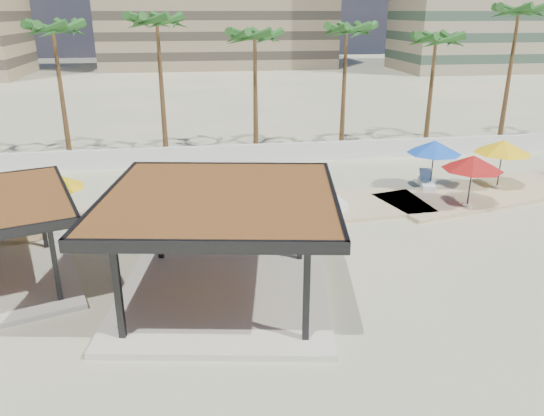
{
  "coord_description": "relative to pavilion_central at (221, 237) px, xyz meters",
  "views": [
    {
      "loc": [
        -1.21,
        -16.29,
        9.08
      ],
      "look_at": [
        1.9,
        4.02,
        1.4
      ],
      "focal_mm": 35.0,
      "sensor_mm": 36.0,
      "label": 1
    }
  ],
  "objects": [
    {
      "name": "ground",
      "position": [
        0.46,
        0.55,
        -2.21
      ],
      "size": [
        200.0,
        200.0,
        0.0
      ],
      "primitive_type": "plane",
      "color": "#CDBC88",
      "rests_on": "ground"
    },
    {
      "name": "promenade",
      "position": [
        2.46,
        8.22,
        -2.15
      ],
      "size": [
        44.45,
        7.97,
        0.24
      ],
      "color": "#C6B284",
      "rests_on": "ground"
    },
    {
      "name": "boundary_wall",
      "position": [
        0.46,
        16.55,
        -1.61
      ],
      "size": [
        56.0,
        0.3,
        1.2
      ],
      "primitive_type": "cube",
      "color": "silver",
      "rests_on": "ground"
    },
    {
      "name": "pavilion_central",
      "position": [
        0.0,
        0.0,
        0.0
      ],
      "size": [
        8.42,
        8.42,
        3.71
      ],
      "rotation": [
        0.0,
        0.0,
        -0.17
      ],
      "color": "beige",
      "rests_on": "ground"
    },
    {
      "name": "umbrella_b",
      "position": [
        -6.81,
        6.35,
        0.26
      ],
      "size": [
        3.56,
        3.56,
        2.66
      ],
      "rotation": [
        0.0,
        0.0,
        -0.21
      ],
      "color": "beige",
      "rests_on": "promenade"
    },
    {
      "name": "umbrella_c",
      "position": [
        12.23,
        6.61,
        0.15
      ],
      "size": [
        3.56,
        3.56,
        2.54
      ],
      "rotation": [
        0.0,
        0.0,
        0.29
      ],
      "color": "beige",
      "rests_on": "promenade"
    },
    {
      "name": "umbrella_d",
      "position": [
        11.76,
        9.75,
        0.15
      ],
      "size": [
        3.66,
        3.66,
        2.54
      ],
      "rotation": [
        0.0,
        0.0,
        -0.35
      ],
      "color": "beige",
      "rests_on": "promenade"
    },
    {
      "name": "umbrella_e",
      "position": [
        15.24,
        9.09,
        0.2
      ],
      "size": [
        3.65,
        3.65,
        2.59
      ],
      "rotation": [
        0.0,
        0.0,
        -0.3
      ],
      "color": "beige",
      "rests_on": "promenade"
    },
    {
      "name": "lounger_a",
      "position": [
        -6.67,
        6.4,
        -1.85
      ],
      "size": [
        0.69,
        2.0,
        0.75
      ],
      "rotation": [
        0.0,
        0.0,
        1.59
      ],
      "color": "white",
      "rests_on": "promenade"
    },
    {
      "name": "lounger_b",
      "position": [
        11.57,
        9.8,
        -1.85
      ],
      "size": [
        1.16,
        2.12,
        0.76
      ],
      "rotation": [
        0.0,
        0.0,
        1.3
      ],
      "color": "white",
      "rests_on": "promenade"
    },
    {
      "name": "lounger_c",
      "position": [
        5.78,
        7.97,
        -1.81
      ],
      "size": [
        1.1,
        2.49,
        0.91
      ],
      "rotation": [
        0.0,
        0.0,
        1.71
      ],
      "color": "white",
      "rests_on": "promenade"
    },
    {
      "name": "palm_c",
      "position": [
        -8.54,
        18.65,
        5.6
      ],
      "size": [
        3.0,
        3.0,
        8.95
      ],
      "color": "brown",
      "rests_on": "ground"
    },
    {
      "name": "palm_d",
      "position": [
        -2.54,
        19.45,
        5.95
      ],
      "size": [
        3.0,
        3.0,
        9.33
      ],
      "color": "brown",
      "rests_on": "ground"
    },
    {
      "name": "palm_e",
      "position": [
        3.46,
        18.95,
        5.1
      ],
      "size": [
        3.0,
        3.0,
        8.42
      ],
      "color": "brown",
      "rests_on": "ground"
    },
    {
      "name": "palm_f",
      "position": [
        9.46,
        19.15,
        5.43
      ],
      "size": [
        3.0,
        3.0,
        8.77
      ],
      "color": "brown",
      "rests_on": "ground"
    },
    {
      "name": "palm_g",
      "position": [
        15.46,
        18.75,
        4.83
      ],
      "size": [
        3.0,
        3.0,
        8.14
      ],
      "color": "brown",
      "rests_on": "ground"
    },
    {
      "name": "palm_h",
      "position": [
        21.46,
        19.35,
        6.49
      ],
      "size": [
        3.0,
        3.0,
        9.9
      ],
      "color": "brown",
      "rests_on": "ground"
    }
  ]
}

